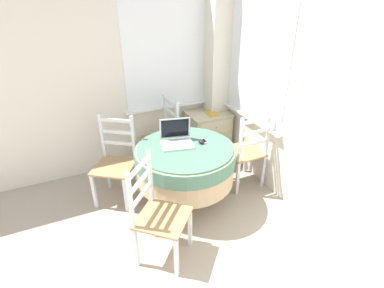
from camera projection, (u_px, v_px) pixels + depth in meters
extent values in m
cube|color=silver|center=(62.00, 80.00, 3.46)|extent=(4.20, 0.06, 2.55)
cube|color=white|center=(165.00, 53.00, 3.80)|extent=(1.10, 0.01, 1.42)
cube|color=white|center=(168.00, 107.00, 4.12)|extent=(1.18, 0.07, 0.02)
cube|color=white|center=(257.00, 60.00, 3.45)|extent=(0.01, 1.10, 1.42)
cube|color=white|center=(250.00, 118.00, 3.78)|extent=(0.07, 1.18, 0.02)
cube|color=silver|center=(217.00, 66.00, 4.05)|extent=(0.28, 0.28, 2.55)
cylinder|color=#4C3D2D|center=(186.00, 200.00, 3.51)|extent=(0.36, 0.36, 0.03)
cylinder|color=#4C3D2D|center=(186.00, 175.00, 3.35)|extent=(0.11, 0.11, 0.68)
cylinder|color=tan|center=(185.00, 164.00, 3.28)|extent=(1.06, 1.06, 0.39)
cylinder|color=#4C7560|center=(185.00, 155.00, 3.22)|extent=(1.09, 1.09, 0.16)
cylinder|color=#4C7560|center=(185.00, 148.00, 3.18)|extent=(1.03, 1.03, 0.02)
cube|color=silver|center=(177.00, 145.00, 3.21)|extent=(0.38, 0.32, 0.02)
cube|color=silver|center=(177.00, 143.00, 3.22)|extent=(0.32, 0.21, 0.00)
cube|color=silver|center=(175.00, 128.00, 3.27)|extent=(0.34, 0.12, 0.25)
cube|color=black|center=(175.00, 128.00, 3.27)|extent=(0.30, 0.10, 0.22)
ellipsoid|color=black|center=(201.00, 142.00, 3.25)|extent=(0.05, 0.08, 0.04)
cube|color=#B2B7BC|center=(204.00, 141.00, 3.29)|extent=(0.06, 0.11, 0.01)
cube|color=black|center=(204.00, 141.00, 3.29)|extent=(0.05, 0.08, 0.00)
cube|color=#A87F51|center=(159.00, 140.00, 3.94)|extent=(0.46, 0.45, 0.02)
cube|color=silver|center=(142.00, 152.00, 4.11)|extent=(0.04, 0.04, 0.44)
cube|color=silver|center=(152.00, 165.00, 3.83)|extent=(0.04, 0.04, 0.44)
cube|color=silver|center=(167.00, 146.00, 4.27)|extent=(0.04, 0.04, 0.44)
cube|color=silver|center=(178.00, 157.00, 3.99)|extent=(0.04, 0.04, 0.44)
cube|color=silver|center=(165.00, 113.00, 4.04)|extent=(0.03, 0.03, 0.54)
cube|color=silver|center=(177.00, 122.00, 3.75)|extent=(0.03, 0.03, 0.54)
cube|color=silver|center=(171.00, 103.00, 3.80)|extent=(0.05, 0.37, 0.04)
cube|color=silver|center=(171.00, 113.00, 3.86)|extent=(0.05, 0.37, 0.04)
cube|color=silver|center=(171.00, 123.00, 3.93)|extent=(0.05, 0.37, 0.04)
cube|color=#A87F51|center=(243.00, 152.00, 3.66)|extent=(0.42, 0.43, 0.02)
cube|color=silver|center=(246.00, 157.00, 3.99)|extent=(0.03, 0.03, 0.44)
cube|color=silver|center=(221.00, 164.00, 3.85)|extent=(0.03, 0.03, 0.44)
cube|color=silver|center=(263.00, 171.00, 3.69)|extent=(0.03, 0.03, 0.44)
cube|color=silver|center=(237.00, 179.00, 3.55)|extent=(0.03, 0.03, 0.44)
cube|color=silver|center=(268.00, 134.00, 3.45)|extent=(0.03, 0.03, 0.54)
cube|color=silver|center=(241.00, 141.00, 3.31)|extent=(0.03, 0.03, 0.54)
cube|color=silver|center=(256.00, 121.00, 3.28)|extent=(0.37, 0.02, 0.04)
cube|color=silver|center=(255.00, 132.00, 3.35)|extent=(0.37, 0.02, 0.04)
cube|color=silver|center=(254.00, 143.00, 3.41)|extent=(0.37, 0.02, 0.04)
cube|color=#A87F51|center=(163.00, 218.00, 2.62)|extent=(0.60, 0.60, 0.02)
cube|color=silver|center=(176.00, 258.00, 2.52)|extent=(0.05, 0.05, 0.44)
cube|color=silver|center=(190.00, 228.00, 2.83)|extent=(0.05, 0.05, 0.44)
cube|color=silver|center=(136.00, 247.00, 2.62)|extent=(0.05, 0.05, 0.44)
cube|color=silver|center=(153.00, 219.00, 2.93)|extent=(0.05, 0.05, 0.44)
cube|color=silver|center=(130.00, 201.00, 2.38)|extent=(0.05, 0.05, 0.54)
cube|color=silver|center=(150.00, 176.00, 2.69)|extent=(0.05, 0.05, 0.54)
cube|color=silver|center=(139.00, 167.00, 2.44)|extent=(0.27, 0.29, 0.04)
cube|color=silver|center=(140.00, 182.00, 2.51)|extent=(0.27, 0.29, 0.04)
cube|color=silver|center=(142.00, 195.00, 2.57)|extent=(0.27, 0.29, 0.04)
cube|color=#A87F51|center=(114.00, 167.00, 3.36)|extent=(0.59, 0.59, 0.02)
cube|color=silver|center=(94.00, 191.00, 3.33)|extent=(0.05, 0.05, 0.44)
cube|color=silver|center=(126.00, 195.00, 3.27)|extent=(0.05, 0.05, 0.44)
cube|color=silver|center=(108.00, 173.00, 3.66)|extent=(0.05, 0.05, 0.44)
cube|color=silver|center=(137.00, 176.00, 3.60)|extent=(0.05, 0.05, 0.44)
cube|color=silver|center=(102.00, 136.00, 3.42)|extent=(0.04, 0.04, 0.54)
cube|color=silver|center=(133.00, 138.00, 3.36)|extent=(0.04, 0.04, 0.54)
cube|color=silver|center=(116.00, 120.00, 3.29)|extent=(0.32, 0.23, 0.04)
cube|color=silver|center=(117.00, 132.00, 3.36)|extent=(0.32, 0.23, 0.04)
cube|color=silver|center=(118.00, 143.00, 3.42)|extent=(0.32, 0.23, 0.04)
cube|color=beige|center=(208.00, 135.00, 4.34)|extent=(0.55, 0.44, 0.65)
cube|color=beige|center=(209.00, 114.00, 4.18)|extent=(0.57, 0.46, 0.02)
cube|color=beige|center=(216.00, 127.00, 4.06)|extent=(0.48, 0.01, 0.19)
sphere|color=olive|center=(216.00, 128.00, 4.05)|extent=(0.02, 0.02, 0.02)
cube|color=beige|center=(215.00, 142.00, 4.16)|extent=(0.48, 0.01, 0.19)
sphere|color=olive|center=(216.00, 142.00, 4.15)|extent=(0.02, 0.02, 0.02)
cube|color=beige|center=(215.00, 155.00, 4.26)|extent=(0.48, 0.01, 0.19)
sphere|color=olive|center=(215.00, 155.00, 4.25)|extent=(0.02, 0.02, 0.02)
cube|color=gold|center=(212.00, 113.00, 4.13)|extent=(0.12, 0.22, 0.02)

